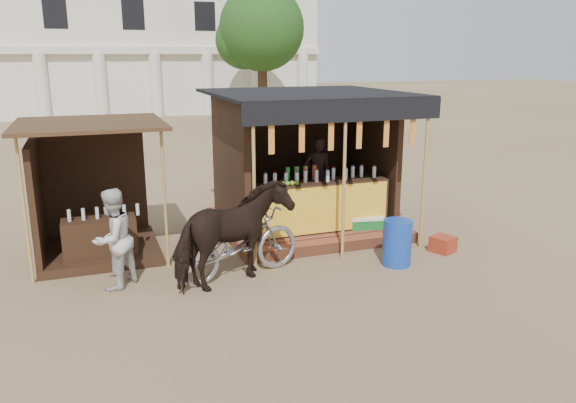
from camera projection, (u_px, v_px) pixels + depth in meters
The scene contains 11 objects.
ground at pixel (326, 301), 8.17m from camera, with size 120.00×120.00×0.00m, color #846B4C.
main_stall at pixel (306, 180), 11.30m from camera, with size 3.60×3.61×2.78m.
secondary_stall at pixel (87, 209), 9.85m from camera, with size 2.40×2.40×2.38m.
cow at pixel (233, 235), 8.57m from camera, with size 0.86×1.88×1.59m, color black.
motorbike at pixel (238, 243), 8.93m from camera, with size 0.76×2.17×1.14m, color #9E9DA5.
bystander at pixel (113, 239), 8.47m from camera, with size 0.75×0.59×1.55m, color beige.
blue_barrel at pixel (397, 243), 9.48m from camera, with size 0.49×0.49×0.79m, color #153BA3.
red_crate at pixel (443, 244), 10.17m from camera, with size 0.37×0.38×0.28m, color maroon.
cooler at pixel (365, 227), 10.91m from camera, with size 0.71×0.56×0.46m.
background_building at pixel (95, 46), 33.71m from camera, with size 26.00×7.45×8.18m.
tree at pixel (258, 31), 29.05m from camera, with size 4.50×4.40×7.00m.
Camera 1 is at (-3.10, -6.90, 3.47)m, focal length 35.00 mm.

